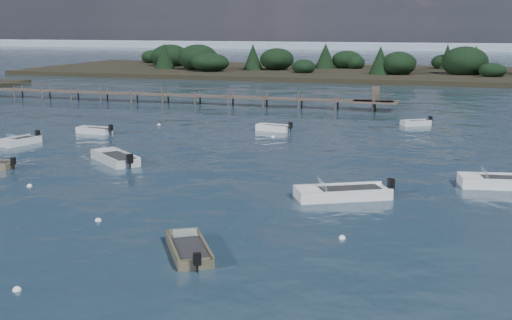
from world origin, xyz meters
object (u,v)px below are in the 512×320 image
(tender_far_grey, at_px, (94,132))
(tender_far_white, at_px, (273,129))
(dinghy_extra_b, at_px, (20,142))
(dinghy_near_olive, at_px, (189,250))
(jetty, at_px, (165,95))
(tender_far_grey_b, at_px, (416,124))
(dinghy_mid_white_a, at_px, (342,195))
(dinghy_mid_grey, at_px, (115,160))
(dinghy_mid_white_b, at_px, (503,184))

(tender_far_grey, bearing_deg, tender_far_white, 21.57)
(dinghy_extra_b, xyz_separation_m, dinghy_near_olive, (22.87, -19.46, -0.02))
(jetty, bearing_deg, tender_far_grey_b, -17.66)
(dinghy_mid_white_a, bearing_deg, jetty, 126.62)
(dinghy_mid_grey, xyz_separation_m, jetty, (-11.31, 33.06, 0.81))
(dinghy_mid_white_a, bearing_deg, dinghy_near_olive, -114.09)
(tender_far_grey, xyz_separation_m, jetty, (-3.49, 22.63, 0.83))
(dinghy_mid_grey, bearing_deg, tender_far_grey_b, 50.28)
(dinghy_extra_b, bearing_deg, dinghy_mid_grey, -19.95)
(dinghy_near_olive, bearing_deg, tender_far_grey, 127.45)
(dinghy_mid_white_b, bearing_deg, jetty, 138.60)
(dinghy_extra_b, distance_m, dinghy_near_olive, 30.03)
(dinghy_mid_white_b, distance_m, dinghy_mid_white_a, 10.27)
(tender_far_grey_b, bearing_deg, dinghy_mid_white_a, -95.08)
(dinghy_mid_grey, distance_m, dinghy_near_olive, 19.68)
(dinghy_mid_grey, distance_m, jetty, 34.95)
(dinghy_mid_white_b, height_order, tender_far_white, dinghy_mid_white_b)
(tender_far_grey_b, distance_m, jetty, 32.20)
(dinghy_mid_grey, height_order, dinghy_near_olive, dinghy_mid_grey)
(tender_far_white, bearing_deg, dinghy_mid_white_b, -40.49)
(tender_far_white, xyz_separation_m, tender_far_grey_b, (12.28, 6.98, -0.01))
(tender_far_grey, distance_m, dinghy_mid_white_a, 29.02)
(dinghy_extra_b, relative_size, dinghy_mid_white_b, 0.66)
(dinghy_extra_b, distance_m, jetty, 29.16)
(dinghy_mid_grey, xyz_separation_m, tender_far_grey, (-7.83, 10.43, -0.02))
(tender_far_grey_b, bearing_deg, dinghy_near_olive, -100.63)
(jetty, bearing_deg, tender_far_white, -42.30)
(dinghy_near_olive, distance_m, tender_far_grey_b, 39.52)
(tender_far_white, bearing_deg, dinghy_mid_white_a, -65.20)
(tender_far_white, bearing_deg, dinghy_extra_b, -145.26)
(dinghy_extra_b, height_order, tender_far_grey, dinghy_extra_b)
(dinghy_mid_white_b, height_order, tender_far_grey, dinghy_mid_white_b)
(dinghy_mid_grey, distance_m, dinghy_mid_white_a, 17.54)
(tender_far_white, bearing_deg, dinghy_near_olive, -81.11)
(tender_far_grey, xyz_separation_m, tender_far_white, (14.91, 5.89, 0.01))
(tender_far_grey, height_order, tender_far_grey_b, tender_far_grey)
(dinghy_mid_white_b, distance_m, jetty, 49.30)
(dinghy_mid_white_b, height_order, tender_far_grey_b, dinghy_mid_white_b)
(tender_far_grey_b, bearing_deg, tender_far_grey, -154.67)
(dinghy_mid_grey, height_order, jetty, jetty)
(dinghy_mid_grey, relative_size, tender_far_white, 1.39)
(jetty, bearing_deg, tender_far_grey, -81.24)
(dinghy_mid_white_b, xyz_separation_m, tender_far_grey, (-33.48, 9.97, -0.02))
(dinghy_mid_white_b, bearing_deg, tender_far_grey, 163.42)
(dinghy_extra_b, distance_m, tender_far_grey, 7.16)
(dinghy_extra_b, xyz_separation_m, tender_far_grey, (2.97, 6.51, -0.00))
(dinghy_near_olive, bearing_deg, dinghy_mid_white_a, 65.91)
(dinghy_near_olive, xyz_separation_m, tender_far_grey_b, (7.29, 38.84, 0.02))
(dinghy_mid_white_a, relative_size, jetty, 0.09)
(dinghy_mid_white_a, bearing_deg, dinghy_extra_b, 162.43)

